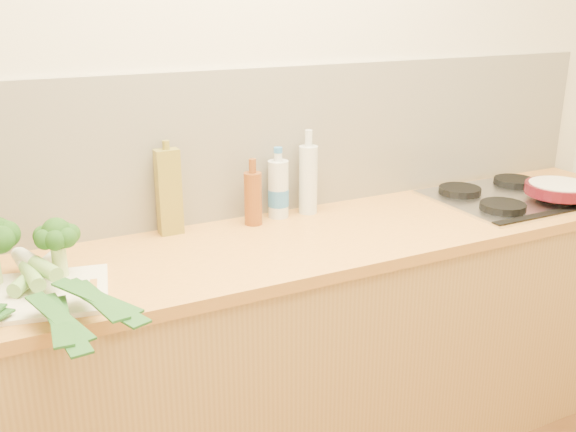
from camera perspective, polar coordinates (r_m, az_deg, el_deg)
name	(u,v)px	position (r m, az deg, el deg)	size (l,w,h in m)	color
room_shell	(246,144)	(2.33, -3.71, 6.36)	(3.50, 3.50, 3.50)	beige
counter	(283,357)	(2.36, -0.48, -12.40)	(3.20, 0.62, 0.90)	#B28A4A
gas_hob	(509,196)	(2.73, 19.08, 1.68)	(0.58, 0.50, 0.04)	silver
chopping_board	(27,296)	(1.89, -22.16, -6.58)	(0.42, 0.31, 0.01)	silver
broccoli_right	(57,237)	(1.92, -19.88, -1.74)	(0.13, 0.13, 0.18)	#ABCC77
leek_front	(15,290)	(1.86, -23.10, -6.07)	(0.41, 0.61, 0.04)	white
leek_mid	(38,285)	(1.82, -21.31, -5.77)	(0.13, 0.68, 0.04)	white
leek_back	(61,278)	(1.80, -19.53, -5.19)	(0.25, 0.60, 0.04)	white
skillet	(560,189)	(2.74, 23.00, 2.26)	(0.38, 0.26, 0.04)	#500D16
oil_tin	(169,192)	(2.21, -10.55, 2.15)	(0.08, 0.05, 0.33)	olive
glass_bottle	(308,178)	(2.39, 1.81, 3.36)	(0.07, 0.07, 0.32)	silver
amber_bottle	(253,197)	(2.28, -3.13, 1.67)	(0.06, 0.06, 0.24)	brown
water_bottle	(278,191)	(2.36, -0.87, 2.28)	(0.08, 0.08, 0.24)	silver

